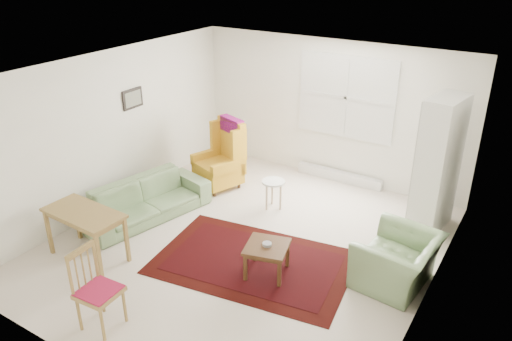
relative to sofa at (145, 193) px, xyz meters
The scene contains 10 objects.
room 2.00m from the sofa, 11.41° to the left, with size 5.04×5.54×2.51m.
rug 2.14m from the sofa, ahead, with size 2.60×1.67×0.03m, color black, non-canonical shape.
sofa is the anchor object (origin of this frame).
armchair 3.87m from the sofa, ahead, with size 1.02×0.89×0.79m, color #729060.
wingback_chair 1.50m from the sofa, 76.67° to the left, with size 0.70×0.74×1.22m, color gold, non-canonical shape.
coffee_table 2.40m from the sofa, ahead, with size 0.53×0.53×0.44m, color #472B15, non-canonical shape.
stool 2.03m from the sofa, 39.97° to the left, with size 0.37×0.37×0.49m, color white, non-canonical shape.
cabinet 4.42m from the sofa, 28.36° to the left, with size 0.43×0.81×2.03m, color silver, non-canonical shape.
desk 1.25m from the sofa, 84.87° to the right, with size 1.12×0.56×0.71m, color olive, non-canonical shape.
desk_chair 2.47m from the sofa, 58.04° to the right, with size 0.43×0.43×0.97m, color olive, non-canonical shape.
Camera 1 is at (3.35, -5.07, 3.96)m, focal length 35.00 mm.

